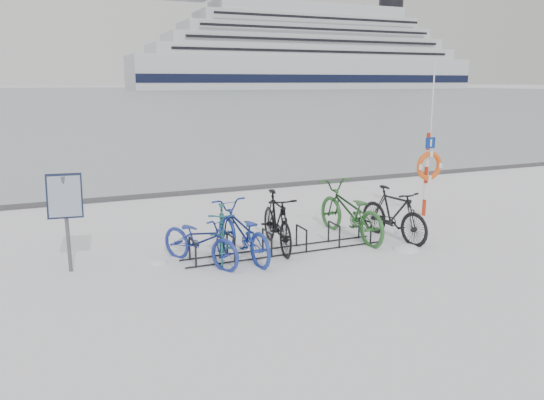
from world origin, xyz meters
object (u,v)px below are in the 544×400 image
lifebuoy_station (429,166)px  bike_rack (284,243)px  info_board (65,202)px  cruise_ferry (307,57)px

lifebuoy_station → bike_rack: bearing=-164.5°
bike_rack → info_board: bearing=173.6°
info_board → lifebuoy_station: lifebuoy_station is taller
info_board → cruise_ferry: size_ratio=0.01×
bike_rack → info_board: 4.00m
info_board → lifebuoy_station: size_ratio=0.47×
cruise_ferry → info_board: bearing=-117.5°
cruise_ferry → bike_rack: bearing=-116.6°
lifebuoy_station → cruise_ferry: (97.78, 202.92, 12.46)m
bike_rack → info_board: size_ratio=2.34×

